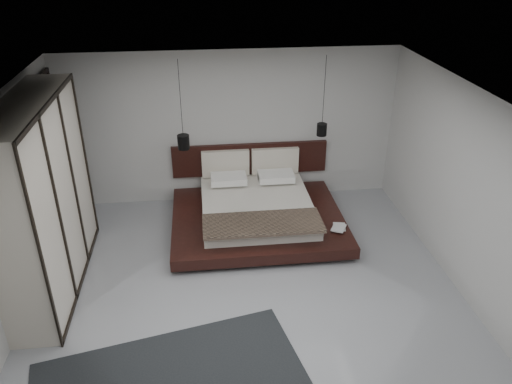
{
  "coord_description": "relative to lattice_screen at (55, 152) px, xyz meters",
  "views": [
    {
      "loc": [
        -0.53,
        -5.5,
        4.55
      ],
      "look_at": [
        0.25,
        1.2,
        1.02
      ],
      "focal_mm": 35.0,
      "sensor_mm": 36.0,
      "label": 1
    }
  ],
  "objects": [
    {
      "name": "floor",
      "position": [
        2.95,
        -2.45,
        -1.3
      ],
      "size": [
        6.0,
        6.0,
        0.0
      ],
      "primitive_type": "plane",
      "color": "gray",
      "rests_on": "ground"
    },
    {
      "name": "ceiling",
      "position": [
        2.95,
        -2.45,
        1.5
      ],
      "size": [
        6.0,
        6.0,
        0.0
      ],
      "primitive_type": "plane",
      "rotation": [
        3.14,
        0.0,
        0.0
      ],
      "color": "white",
      "rests_on": "wall_back"
    },
    {
      "name": "wall_back",
      "position": [
        2.95,
        0.55,
        0.1
      ],
      "size": [
        6.0,
        0.0,
        6.0
      ],
      "primitive_type": "plane",
      "rotation": [
        1.57,
        0.0,
        0.0
      ],
      "color": "#B4B4B1",
      "rests_on": "floor"
    },
    {
      "name": "wall_left",
      "position": [
        -0.05,
        -2.45,
        0.1
      ],
      "size": [
        0.0,
        6.0,
        6.0
      ],
      "primitive_type": "plane",
      "rotation": [
        1.57,
        0.0,
        1.57
      ],
      "color": "#B4B4B1",
      "rests_on": "floor"
    },
    {
      "name": "wall_right",
      "position": [
        5.95,
        -2.45,
        0.1
      ],
      "size": [
        0.0,
        6.0,
        6.0
      ],
      "primitive_type": "plane",
      "rotation": [
        1.57,
        0.0,
        -1.57
      ],
      "color": "#B4B4B1",
      "rests_on": "floor"
    },
    {
      "name": "lattice_screen",
      "position": [
        0.0,
        0.0,
        0.0
      ],
      "size": [
        0.05,
        0.9,
        2.6
      ],
      "primitive_type": "cube",
      "color": "black",
      "rests_on": "floor"
    },
    {
      "name": "bed",
      "position": [
        3.3,
        -0.55,
        -1.01
      ],
      "size": [
        2.87,
        2.43,
        1.09
      ],
      "color": "black",
      "rests_on": "floor"
    },
    {
      "name": "book_lower",
      "position": [
        4.47,
        -1.21,
        -1.02
      ],
      "size": [
        0.25,
        0.3,
        0.02
      ],
      "primitive_type": "imported",
      "rotation": [
        0.0,
        0.0,
        -0.23
      ],
      "color": "#99724C",
      "rests_on": "bed"
    },
    {
      "name": "book_upper",
      "position": [
        4.45,
        -1.24,
        -1.0
      ],
      "size": [
        0.31,
        0.34,
        0.02
      ],
      "primitive_type": "imported",
      "rotation": [
        0.0,
        0.0,
        -0.51
      ],
      "color": "#99724C",
      "rests_on": "book_lower"
    },
    {
      "name": "pendant_left",
      "position": [
        2.12,
        -0.08,
        0.12
      ],
      "size": [
        0.2,
        0.2,
        1.5
      ],
      "color": "black",
      "rests_on": "ceiling"
    },
    {
      "name": "pendant_right",
      "position": [
        4.47,
        -0.08,
        0.24
      ],
      "size": [
        0.17,
        0.17,
        1.37
      ],
      "color": "black",
      "rests_on": "ceiling"
    },
    {
      "name": "wardrobe",
      "position": [
        0.25,
        -1.77,
        0.05
      ],
      "size": [
        0.65,
        2.75,
        2.7
      ],
      "color": "beige",
      "rests_on": "floor"
    }
  ]
}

